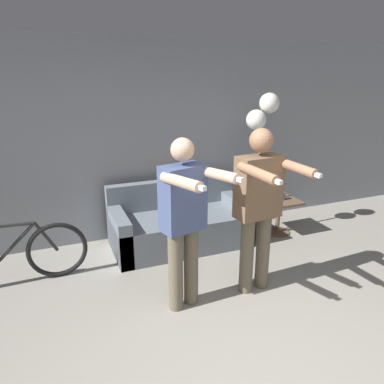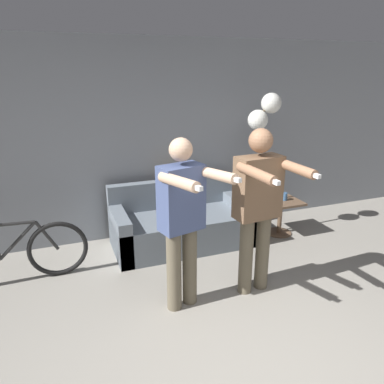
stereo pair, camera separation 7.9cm
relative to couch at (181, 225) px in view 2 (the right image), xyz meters
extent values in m
cube|color=gray|center=(-0.19, 0.53, 1.03)|extent=(10.00, 0.05, 2.60)
cube|color=slate|center=(0.00, -0.04, -0.05)|extent=(1.75, 0.84, 0.43)
cube|color=slate|center=(0.00, 0.31, 0.34)|extent=(1.75, 0.14, 0.37)
cube|color=slate|center=(-0.80, -0.04, 0.02)|extent=(0.16, 0.84, 0.57)
cube|color=slate|center=(0.80, -0.04, 0.02)|extent=(0.16, 0.84, 0.57)
cylinder|color=#6B604C|center=(-0.51, -1.30, 0.14)|extent=(0.14, 0.14, 0.81)
cylinder|color=#6B604C|center=(-0.34, -1.26, 0.14)|extent=(0.14, 0.14, 0.81)
cube|color=#475684|center=(-0.43, -1.28, 0.84)|extent=(0.44, 0.31, 0.61)
sphere|color=#D8AD8C|center=(-0.43, -1.28, 1.28)|extent=(0.21, 0.21, 0.21)
cylinder|color=#D8AD8C|center=(-0.55, -1.57, 1.09)|extent=(0.21, 0.51, 0.12)
cube|color=white|center=(-0.49, -1.81, 1.11)|extent=(0.06, 0.13, 0.04)
cylinder|color=#D8AD8C|center=(-0.18, -1.48, 1.09)|extent=(0.21, 0.51, 0.12)
cube|color=white|center=(-0.12, -1.72, 1.11)|extent=(0.06, 0.13, 0.04)
cylinder|color=#6B604C|center=(0.26, -1.29, 0.14)|extent=(0.14, 0.14, 0.82)
cylinder|color=#6B604C|center=(0.46, -1.27, 0.14)|extent=(0.14, 0.14, 0.82)
cube|color=brown|center=(0.36, -1.28, 0.86)|extent=(0.47, 0.26, 0.61)
sphere|color=#9E7051|center=(0.36, -1.28, 1.31)|extent=(0.23, 0.23, 0.23)
cylinder|color=#9E7051|center=(0.17, -1.55, 1.08)|extent=(0.14, 0.51, 0.10)
cube|color=white|center=(0.19, -1.80, 1.08)|extent=(0.05, 0.12, 0.04)
cylinder|color=#9E7051|center=(0.59, -1.51, 1.08)|extent=(0.14, 0.51, 0.10)
cube|color=white|center=(0.62, -1.76, 1.08)|extent=(0.05, 0.12, 0.04)
ellipsoid|color=tan|center=(0.07, 0.31, 0.61)|extent=(0.31, 0.15, 0.16)
sphere|color=tan|center=(0.20, 0.31, 0.66)|extent=(0.09, 0.09, 0.09)
ellipsoid|color=tan|center=(-0.10, 0.33, 0.56)|extent=(0.17, 0.04, 0.04)
cone|color=tan|center=(0.18, 0.30, 0.70)|extent=(0.03, 0.03, 0.03)
cone|color=tan|center=(0.18, 0.33, 0.70)|extent=(0.03, 0.03, 0.03)
cylinder|color=#756047|center=(1.07, -0.12, -0.26)|extent=(0.34, 0.34, 0.02)
cylinder|color=#756047|center=(1.07, -0.12, 0.59)|extent=(0.03, 0.03, 1.72)
sphere|color=white|center=(1.17, -0.12, 1.53)|extent=(0.25, 0.25, 0.25)
sphere|color=white|center=(0.99, -0.12, 1.33)|extent=(0.25, 0.25, 0.25)
cylinder|color=brown|center=(1.40, -0.17, -0.26)|extent=(0.35, 0.35, 0.02)
cylinder|color=brown|center=(1.40, -0.17, -0.03)|extent=(0.06, 0.06, 0.46)
cube|color=brown|center=(1.40, -0.17, 0.21)|extent=(0.50, 0.50, 0.03)
cylinder|color=#3D6693|center=(1.44, -0.19, 0.28)|extent=(0.07, 0.07, 0.11)
torus|color=black|center=(-1.52, -0.27, 0.05)|extent=(0.64, 0.05, 0.64)
cylinder|color=#282828|center=(-1.90, -0.27, 0.22)|extent=(0.41, 0.04, 0.39)
cylinder|color=#282828|center=(-1.94, -0.27, 0.41)|extent=(0.45, 0.04, 0.05)
cylinder|color=#282828|center=(-1.62, -0.27, 0.23)|extent=(0.22, 0.04, 0.37)
camera|label=1|loc=(-1.52, -4.23, 1.94)|focal=35.00mm
camera|label=2|loc=(-1.45, -4.26, 1.94)|focal=35.00mm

